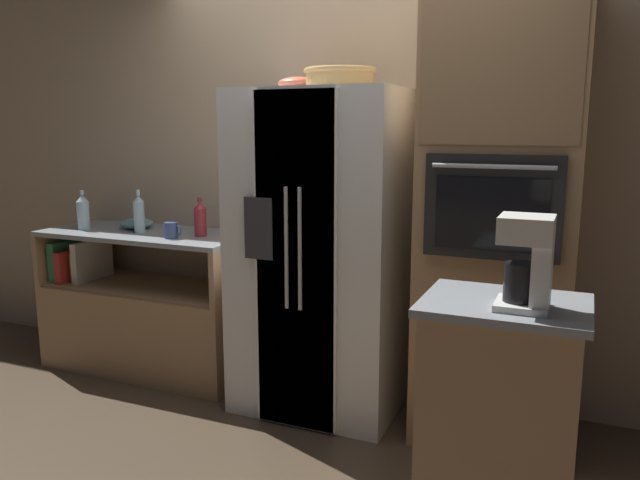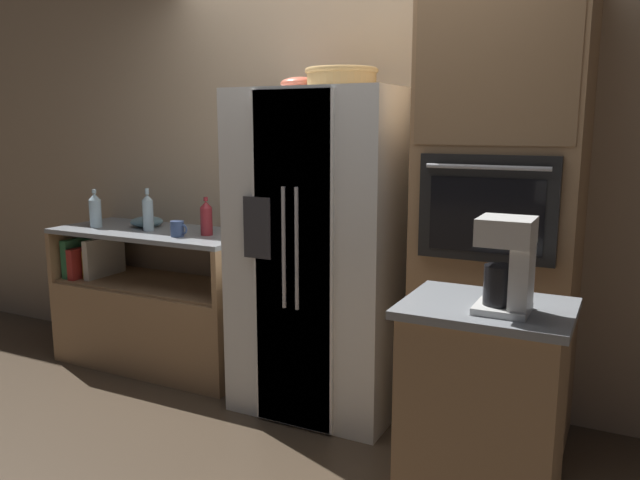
% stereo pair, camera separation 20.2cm
% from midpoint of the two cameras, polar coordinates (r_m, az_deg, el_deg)
% --- Properties ---
extents(ground_plane, '(20.00, 20.00, 0.00)m').
position_cam_midpoint_polar(ground_plane, '(3.76, 2.46, -14.87)').
color(ground_plane, '#4C3D2D').
extents(wall_back, '(12.00, 0.06, 2.80)m').
position_cam_midpoint_polar(wall_back, '(3.78, 5.18, 7.25)').
color(wall_back, tan).
rests_on(wall_back, ground_plane).
extents(counter_left, '(1.40, 0.60, 0.93)m').
position_cam_midpoint_polar(counter_left, '(4.37, -13.33, -6.70)').
color(counter_left, '#A87F56').
rests_on(counter_left, ground_plane).
extents(refrigerator, '(0.91, 0.74, 1.80)m').
position_cam_midpoint_polar(refrigerator, '(3.51, 1.91, -1.19)').
color(refrigerator, white).
rests_on(refrigerator, ground_plane).
extents(wall_oven, '(0.74, 0.71, 2.29)m').
position_cam_midpoint_polar(wall_oven, '(3.22, 17.90, 1.71)').
color(wall_oven, '#A87F56').
rests_on(wall_oven, ground_plane).
extents(island_counter, '(0.58, 0.47, 0.99)m').
position_cam_midpoint_polar(island_counter, '(2.48, 16.88, -16.68)').
color(island_counter, '#A87F56').
rests_on(island_counter, ground_plane).
extents(wicker_basket, '(0.40, 0.40, 0.11)m').
position_cam_midpoint_polar(wicker_basket, '(3.46, 3.71, 14.62)').
color(wicker_basket, tan).
rests_on(wicker_basket, refrigerator).
extents(fruit_bowl, '(0.22, 0.22, 0.07)m').
position_cam_midpoint_polar(fruit_bowl, '(3.58, -0.14, 14.12)').
color(fruit_bowl, '#DB664C').
rests_on(fruit_bowl, refrigerator).
extents(bottle_tall, '(0.07, 0.07, 0.28)m').
position_cam_midpoint_polar(bottle_tall, '(4.19, -14.14, 2.48)').
color(bottle_tall, silver).
rests_on(bottle_tall, counter_left).
extents(bottle_short, '(0.08, 0.08, 0.24)m').
position_cam_midpoint_polar(bottle_short, '(3.95, -8.93, 2.01)').
color(bottle_short, maroon).
rests_on(bottle_short, counter_left).
extents(bottle_wide, '(0.08, 0.08, 0.26)m').
position_cam_midpoint_polar(bottle_wide, '(4.45, -18.65, 2.61)').
color(bottle_wide, silver).
rests_on(bottle_wide, counter_left).
extents(mug, '(0.12, 0.08, 0.10)m').
position_cam_midpoint_polar(mug, '(3.94, -11.47, 1.01)').
color(mug, '#384C7A').
rests_on(mug, counter_left).
extents(mixing_bowl, '(0.22, 0.22, 0.07)m').
position_cam_midpoint_polar(mixing_bowl, '(4.37, -14.29, 1.63)').
color(mixing_bowl, '#668C99').
rests_on(mixing_bowl, counter_left).
extents(coffee_maker, '(0.18, 0.18, 0.32)m').
position_cam_midpoint_polar(coffee_maker, '(2.18, 19.59, -1.92)').
color(coffee_maker, white).
rests_on(coffee_maker, island_counter).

